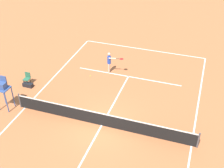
{
  "coord_description": "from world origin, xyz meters",
  "views": [
    {
      "loc": [
        -5.06,
        12.92,
        12.36
      ],
      "look_at": [
        0.49,
        -3.44,
        0.8
      ],
      "focal_mm": 47.59,
      "sensor_mm": 36.0,
      "label": 1
    }
  ],
  "objects_px": {
    "player_serving": "(110,61)",
    "umpire_chair": "(3,88)",
    "equipment_bag": "(28,85)",
    "tennis_ball": "(90,76)",
    "courtside_chair_mid": "(27,78)"
  },
  "relations": [
    {
      "from": "player_serving",
      "to": "umpire_chair",
      "type": "relative_size",
      "value": 0.72
    },
    {
      "from": "equipment_bag",
      "to": "umpire_chair",
      "type": "bearing_deg",
      "value": 91.42
    },
    {
      "from": "tennis_ball",
      "to": "courtside_chair_mid",
      "type": "height_order",
      "value": "courtside_chair_mid"
    },
    {
      "from": "equipment_bag",
      "to": "tennis_ball",
      "type": "bearing_deg",
      "value": -143.49
    },
    {
      "from": "player_serving",
      "to": "equipment_bag",
      "type": "distance_m",
      "value": 6.42
    },
    {
      "from": "tennis_ball",
      "to": "courtside_chair_mid",
      "type": "distance_m",
      "value": 4.75
    },
    {
      "from": "umpire_chair",
      "to": "equipment_bag",
      "type": "relative_size",
      "value": 3.17
    },
    {
      "from": "player_serving",
      "to": "courtside_chair_mid",
      "type": "height_order",
      "value": "player_serving"
    },
    {
      "from": "tennis_ball",
      "to": "equipment_bag",
      "type": "height_order",
      "value": "equipment_bag"
    },
    {
      "from": "courtside_chair_mid",
      "to": "equipment_bag",
      "type": "xyz_separation_m",
      "value": [
        -0.2,
        0.31,
        -0.38
      ]
    },
    {
      "from": "player_serving",
      "to": "courtside_chair_mid",
      "type": "bearing_deg",
      "value": -67.41
    },
    {
      "from": "player_serving",
      "to": "courtside_chair_mid",
      "type": "distance_m",
      "value": 6.36
    },
    {
      "from": "tennis_ball",
      "to": "player_serving",
      "type": "bearing_deg",
      "value": -140.32
    },
    {
      "from": "umpire_chair",
      "to": "courtside_chair_mid",
      "type": "height_order",
      "value": "umpire_chair"
    },
    {
      "from": "umpire_chair",
      "to": "courtside_chair_mid",
      "type": "bearing_deg",
      "value": -84.86
    }
  ]
}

